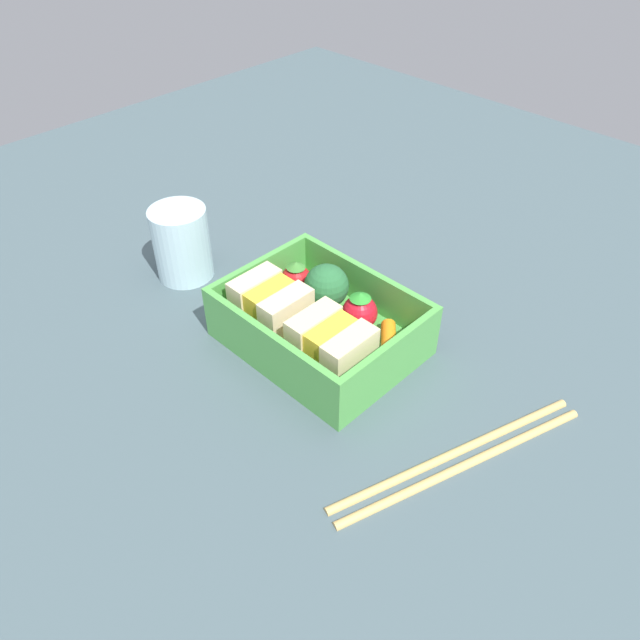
# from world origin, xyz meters

# --- Properties ---
(ground_plane) EXTENTS (1.20, 1.20, 0.02)m
(ground_plane) POSITION_xyz_m (0.00, 0.00, -0.01)
(ground_plane) COLOR #45585E
(bento_tray) EXTENTS (0.16, 0.12, 0.01)m
(bento_tray) POSITION_xyz_m (0.00, 0.00, 0.01)
(bento_tray) COLOR #52A94A
(bento_tray) RESTS_ON ground_plane
(bento_rim) EXTENTS (0.16, 0.12, 0.04)m
(bento_rim) POSITION_xyz_m (0.00, 0.00, 0.03)
(bento_rim) COLOR #52A94A
(bento_rim) RESTS_ON bento_tray
(sandwich_left) EXTENTS (0.06, 0.05, 0.04)m
(sandwich_left) POSITION_xyz_m (-0.04, 0.02, 0.03)
(sandwich_left) COLOR beige
(sandwich_left) RESTS_ON bento_tray
(sandwich_center_left) EXTENTS (0.06, 0.05, 0.04)m
(sandwich_center_left) POSITION_xyz_m (0.04, 0.02, 0.03)
(sandwich_center_left) COLOR beige
(sandwich_center_left) RESTS_ON bento_tray
(carrot_stick_far_left) EXTENTS (0.03, 0.04, 0.01)m
(carrot_stick_far_left) POSITION_xyz_m (-0.05, -0.03, 0.02)
(carrot_stick_far_left) COLOR orange
(carrot_stick_far_left) RESTS_ON bento_tray
(strawberry_far_left) EXTENTS (0.03, 0.03, 0.04)m
(strawberry_far_left) POSITION_xyz_m (-0.02, -0.03, 0.03)
(strawberry_far_left) COLOR red
(strawberry_far_left) RESTS_ON bento_tray
(broccoli_floret) EXTENTS (0.04, 0.04, 0.05)m
(broccoli_floret) POSITION_xyz_m (0.02, -0.02, 0.04)
(broccoli_floret) COLOR #88D25F
(broccoli_floret) RESTS_ON bento_tray
(strawberry_left) EXTENTS (0.03, 0.03, 0.04)m
(strawberry_left) POSITION_xyz_m (0.06, -0.03, 0.03)
(strawberry_left) COLOR red
(strawberry_left) RESTS_ON bento_tray
(chopstick_pair) EXTENTS (0.08, 0.21, 0.01)m
(chopstick_pair) POSITION_xyz_m (-0.16, 0.02, 0.00)
(chopstick_pair) COLOR tan
(chopstick_pair) RESTS_ON ground_plane
(drinking_glass) EXTENTS (0.06, 0.06, 0.07)m
(drinking_glass) POSITION_xyz_m (0.17, 0.02, 0.04)
(drinking_glass) COLOR silver
(drinking_glass) RESTS_ON ground_plane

